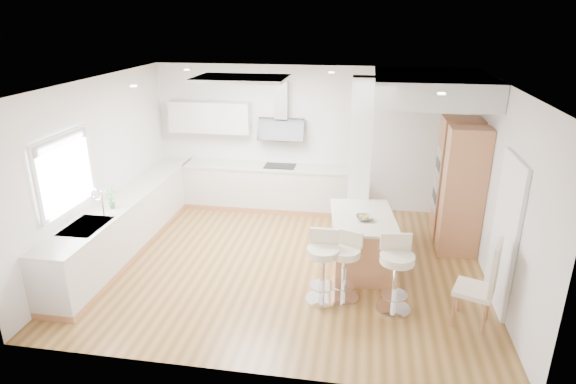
% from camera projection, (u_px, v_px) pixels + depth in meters
% --- Properties ---
extents(ground, '(6.00, 6.00, 0.00)m').
position_uv_depth(ground, '(287.00, 263.00, 7.59)').
color(ground, olive).
rests_on(ground, ground).
extents(ceiling, '(6.00, 5.00, 0.02)m').
position_uv_depth(ceiling, '(287.00, 263.00, 7.59)').
color(ceiling, silver).
rests_on(ceiling, ground).
extents(wall_back, '(6.00, 0.04, 2.80)m').
position_uv_depth(wall_back, '(308.00, 139.00, 9.41)').
color(wall_back, silver).
rests_on(wall_back, ground).
extents(wall_left, '(0.04, 5.00, 2.80)m').
position_uv_depth(wall_left, '(99.00, 169.00, 7.55)').
color(wall_left, silver).
rests_on(wall_left, ground).
extents(wall_right, '(0.04, 5.00, 2.80)m').
position_uv_depth(wall_right, '(500.00, 191.00, 6.64)').
color(wall_right, silver).
rests_on(wall_right, ground).
extents(skylight, '(4.10, 2.10, 0.06)m').
position_uv_depth(skylight, '(242.00, 79.00, 7.29)').
color(skylight, white).
rests_on(skylight, ground).
extents(window_left, '(0.06, 1.28, 1.07)m').
position_uv_depth(window_left, '(64.00, 169.00, 6.61)').
color(window_left, white).
rests_on(window_left, ground).
extents(doorway_right, '(0.05, 1.00, 2.10)m').
position_uv_depth(doorway_right, '(505.00, 236.00, 6.23)').
color(doorway_right, '#4E453E').
rests_on(doorway_right, ground).
extents(counter_left, '(0.63, 4.50, 1.35)m').
position_uv_depth(counter_left, '(130.00, 220.00, 8.05)').
color(counter_left, tan).
rests_on(counter_left, ground).
extents(counter_back, '(3.62, 0.63, 2.50)m').
position_uv_depth(counter_back, '(260.00, 175.00, 9.54)').
color(counter_back, tan).
rests_on(counter_back, ground).
extents(pillar, '(0.35, 0.35, 2.80)m').
position_uv_depth(pillar, '(360.00, 164.00, 7.82)').
color(pillar, white).
rests_on(pillar, ground).
extents(soffit, '(1.78, 2.20, 0.40)m').
position_uv_depth(soffit, '(431.00, 87.00, 7.65)').
color(soffit, silver).
rests_on(soffit, ground).
extents(oven_column, '(0.63, 1.21, 2.10)m').
position_uv_depth(oven_column, '(458.00, 184.00, 7.95)').
color(oven_column, tan).
rests_on(oven_column, ground).
extents(peninsula, '(1.09, 1.50, 0.92)m').
position_uv_depth(peninsula, '(362.00, 241.00, 7.35)').
color(peninsula, tan).
rests_on(peninsula, ground).
extents(bar_stool_a, '(0.45, 0.45, 1.01)m').
position_uv_depth(bar_stool_a, '(323.00, 263.00, 6.44)').
color(bar_stool_a, silver).
rests_on(bar_stool_a, ground).
extents(bar_stool_b, '(0.55, 0.55, 0.96)m').
position_uv_depth(bar_stool_b, '(345.00, 263.00, 6.49)').
color(bar_stool_b, silver).
rests_on(bar_stool_b, ground).
extents(bar_stool_c, '(0.52, 0.52, 1.04)m').
position_uv_depth(bar_stool_c, '(396.00, 270.00, 6.22)').
color(bar_stool_c, silver).
rests_on(bar_stool_c, ground).
extents(dining_chair, '(0.58, 0.58, 1.17)m').
position_uv_depth(dining_chair, '(484.00, 282.00, 5.87)').
color(dining_chair, beige).
rests_on(dining_chair, ground).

